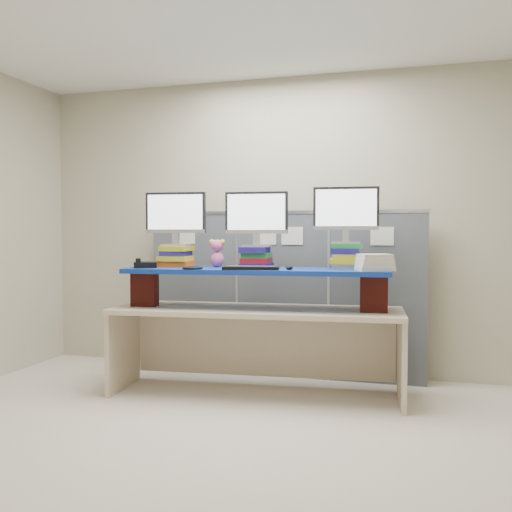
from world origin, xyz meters
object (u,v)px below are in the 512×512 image
(monitor_left, at_px, (176,216))
(monitor_right, at_px, (346,211))
(blue_board, at_px, (256,271))
(monitor_center, at_px, (256,216))
(desk_phone, at_px, (144,264))
(desk, at_px, (256,326))
(keyboard, at_px, (251,268))

(monitor_left, bearing_deg, monitor_right, 0.00)
(blue_board, xyz_separation_m, monitor_center, (-0.03, 0.12, 0.45))
(monitor_left, bearing_deg, desk_phone, -132.82)
(desk, relative_size, keyboard, 5.25)
(desk, relative_size, monitor_right, 4.58)
(monitor_right, height_order, keyboard, monitor_right)
(desk_phone, bearing_deg, monitor_center, -9.29)
(desk, xyz_separation_m, monitor_right, (0.70, 0.19, 0.93))
(blue_board, distance_m, desk_phone, 0.93)
(desk_phone, bearing_deg, monitor_right, -15.24)
(desk, xyz_separation_m, monitor_left, (-0.73, 0.05, 0.90))
(monitor_left, xyz_separation_m, monitor_center, (0.70, 0.07, -0.00))
(monitor_left, xyz_separation_m, desk_phone, (-0.18, -0.23, -0.41))
(blue_board, bearing_deg, desk, -5.52)
(blue_board, height_order, monitor_right, monitor_right)
(monitor_center, xyz_separation_m, keyboard, (0.04, -0.28, -0.42))
(keyboard, bearing_deg, blue_board, 81.14)
(monitor_right, xyz_separation_m, keyboard, (-0.69, -0.35, -0.45))
(monitor_center, distance_m, desk_phone, 1.01)
(desk, bearing_deg, monitor_right, 9.41)
(blue_board, xyz_separation_m, desk_phone, (-0.91, -0.19, 0.05))
(monitor_center, xyz_separation_m, desk_phone, (-0.88, -0.30, -0.40))
(desk, relative_size, monitor_center, 4.58)
(blue_board, height_order, desk_phone, desk_phone)
(monitor_left, distance_m, keyboard, 0.87)
(monitor_left, relative_size, monitor_right, 1.00)
(blue_board, distance_m, monitor_right, 0.87)
(desk, bearing_deg, blue_board, 174.48)
(desk, bearing_deg, keyboard, -93.14)
(monitor_center, relative_size, keyboard, 1.15)
(blue_board, height_order, keyboard, keyboard)
(monitor_center, xyz_separation_m, monitor_right, (0.73, 0.07, 0.03))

